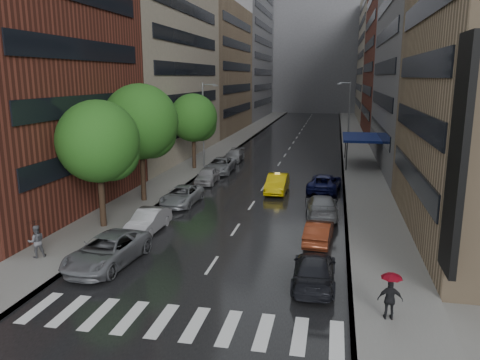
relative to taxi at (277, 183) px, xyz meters
name	(u,v)px	position (x,y,z in m)	size (l,w,h in m)	color
ground	(189,300)	(-1.41, -20.58, -0.79)	(220.00, 220.00, 0.00)	gray
road	(292,144)	(-1.41, 29.42, -0.78)	(14.00, 140.00, 0.01)	black
sidewalk_left	(232,142)	(-10.41, 29.42, -0.71)	(4.00, 140.00, 0.15)	gray
sidewalk_right	(355,146)	(7.59, 29.42, -0.71)	(4.00, 140.00, 0.15)	gray
crosswalk	(179,322)	(-1.21, -22.58, -0.78)	(13.15, 2.80, 0.01)	silver
buildings_left	(208,38)	(-16.41, 38.21, 15.20)	(8.00, 108.00, 38.00)	maroon
buildings_right	(400,40)	(13.59, 36.12, 14.25)	(8.05, 109.10, 36.00)	#937A5B
building_far	(316,54)	(-1.41, 97.42, 15.21)	(40.00, 14.00, 32.00)	slate
tree_near	(98,142)	(-10.01, -11.95, 4.95)	(5.26, 5.26, 8.38)	#382619
tree_mid	(141,122)	(-10.01, -5.22, 5.56)	(5.82, 5.82, 9.28)	#382619
tree_far	(193,118)	(-10.01, 8.45, 4.72)	(5.06, 5.06, 8.06)	#382619
taxi	(277,183)	(0.00, 0.00, 0.00)	(1.67, 4.78, 1.58)	yellow
parked_cars_left	(190,188)	(-6.81, -3.12, -0.04)	(3.15, 37.05, 1.60)	slate
parked_cars_right	(321,209)	(3.99, -7.27, -0.04)	(3.06, 24.37, 1.56)	black
ped_black_umbrella	(36,236)	(-10.91, -17.72, 0.59)	(1.11, 1.08, 2.09)	#56565B
ped_red_umbrella	(391,292)	(7.15, -20.82, 0.54)	(1.01, 0.82, 2.01)	black
street_lamp_left	(204,123)	(-9.13, 9.42, 4.10)	(1.74, 0.22, 9.00)	gray
street_lamp_right	(348,114)	(6.31, 24.42, 4.10)	(1.74, 0.22, 9.00)	gray
awning	(361,137)	(7.57, 14.42, 2.35)	(4.00, 8.00, 3.12)	navy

